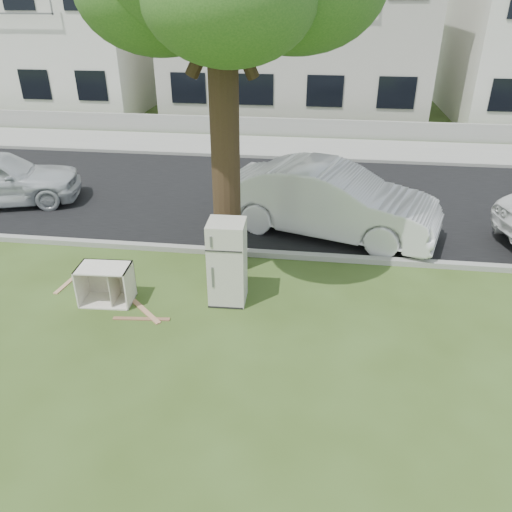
# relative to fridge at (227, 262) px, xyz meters

# --- Properties ---
(ground) EXTENTS (120.00, 120.00, 0.00)m
(ground) POSITION_rel_fridge_xyz_m (0.20, -0.66, -0.79)
(ground) COLOR #374A1A
(road) EXTENTS (120.00, 7.00, 0.01)m
(road) POSITION_rel_fridge_xyz_m (0.20, 5.34, -0.79)
(road) COLOR black
(road) RESTS_ON ground
(kerb_near) EXTENTS (120.00, 0.18, 0.12)m
(kerb_near) POSITION_rel_fridge_xyz_m (0.20, 1.79, -0.79)
(kerb_near) COLOR gray
(kerb_near) RESTS_ON ground
(kerb_far) EXTENTS (120.00, 0.18, 0.12)m
(kerb_far) POSITION_rel_fridge_xyz_m (0.20, 8.89, -0.79)
(kerb_far) COLOR gray
(kerb_far) RESTS_ON ground
(sidewalk) EXTENTS (120.00, 2.80, 0.01)m
(sidewalk) POSITION_rel_fridge_xyz_m (0.20, 10.34, -0.79)
(sidewalk) COLOR gray
(sidewalk) RESTS_ON ground
(low_wall) EXTENTS (120.00, 0.15, 0.70)m
(low_wall) POSITION_rel_fridge_xyz_m (0.20, 11.94, -0.44)
(low_wall) COLOR gray
(low_wall) RESTS_ON ground
(townhouse_left) EXTENTS (10.20, 8.16, 7.04)m
(townhouse_left) POSITION_rel_fridge_xyz_m (-11.80, 16.84, 2.73)
(townhouse_left) COLOR silver
(townhouse_left) RESTS_ON ground
(townhouse_center) EXTENTS (11.22, 8.16, 7.44)m
(townhouse_center) POSITION_rel_fridge_xyz_m (0.20, 16.84, 2.93)
(townhouse_center) COLOR #B4B0A5
(townhouse_center) RESTS_ON ground
(fridge) EXTENTS (0.67, 0.62, 1.58)m
(fridge) POSITION_rel_fridge_xyz_m (0.00, 0.00, 0.00)
(fridge) COLOR beige
(fridge) RESTS_ON ground
(cabinet) EXTENTS (0.96, 0.63, 0.73)m
(cabinet) POSITION_rel_fridge_xyz_m (-2.20, -0.34, -0.43)
(cabinet) COLOR silver
(cabinet) RESTS_ON ground
(plank_a) EXTENTS (1.00, 0.17, 0.02)m
(plank_a) POSITION_rel_fridge_xyz_m (-1.40, -0.82, -0.78)
(plank_a) COLOR #8B5F43
(plank_a) RESTS_ON ground
(plank_b) EXTENTS (0.75, 0.72, 0.02)m
(plank_b) POSITION_rel_fridge_xyz_m (-1.40, -0.60, -0.78)
(plank_b) COLOR tan
(plank_b) RESTS_ON ground
(plank_c) EXTENTS (0.18, 0.78, 0.02)m
(plank_c) POSITION_rel_fridge_xyz_m (-3.25, 0.13, -0.78)
(plank_c) COLOR tan
(plank_c) RESTS_ON ground
(car_center) EXTENTS (5.24, 3.11, 1.63)m
(car_center) POSITION_rel_fridge_xyz_m (1.82, 3.19, 0.03)
(car_center) COLOR silver
(car_center) RESTS_ON ground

